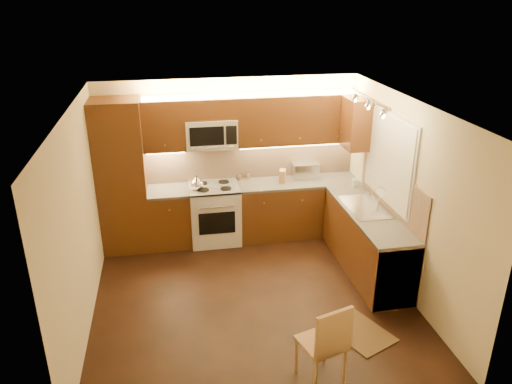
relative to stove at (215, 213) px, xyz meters
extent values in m
cube|color=black|center=(0.30, -1.68, -0.46)|extent=(4.00, 4.00, 0.01)
cube|color=beige|center=(0.30, -1.68, 2.04)|extent=(4.00, 4.00, 0.01)
cube|color=beige|center=(0.30, 0.32, 0.79)|extent=(4.00, 0.01, 2.50)
cube|color=beige|center=(0.30, -3.67, 0.79)|extent=(4.00, 0.01, 2.50)
cube|color=beige|center=(-1.70, -1.68, 0.79)|extent=(0.01, 4.00, 2.50)
cube|color=beige|center=(2.30, -1.68, 0.79)|extent=(0.01, 4.00, 2.50)
cube|color=#48280F|center=(-1.35, 0.02, 0.69)|extent=(0.70, 0.60, 2.30)
cube|color=#48280F|center=(-0.69, 0.02, -0.03)|extent=(0.62, 0.60, 0.86)
cube|color=#3A3634|center=(-0.69, 0.02, 0.42)|extent=(0.62, 0.60, 0.04)
cube|color=#48280F|center=(1.34, 0.02, -0.03)|extent=(1.92, 0.60, 0.86)
cube|color=#3A3634|center=(1.34, 0.02, 0.42)|extent=(1.92, 0.60, 0.04)
cube|color=#48280F|center=(2.00, -1.28, -0.03)|extent=(0.60, 2.00, 0.86)
cube|color=#3A3634|center=(2.00, -1.28, 0.42)|extent=(0.60, 2.00, 0.04)
cube|color=silver|center=(2.00, -1.98, -0.03)|extent=(0.58, 0.60, 0.84)
cube|color=tan|center=(0.65, 0.31, 0.74)|extent=(3.30, 0.02, 0.60)
cube|color=tan|center=(2.29, -1.28, 0.74)|extent=(0.02, 2.00, 0.60)
cube|color=#48280F|center=(-0.69, 0.15, 1.42)|extent=(0.62, 0.35, 0.75)
cube|color=#48280F|center=(1.34, 0.15, 1.42)|extent=(1.92, 0.35, 0.75)
cube|color=#48280F|center=(0.00, 0.15, 1.63)|extent=(0.76, 0.35, 0.31)
cube|color=#48280F|center=(2.12, -0.28, 1.42)|extent=(0.35, 0.50, 0.75)
cube|color=silver|center=(2.29, -1.12, 1.14)|extent=(0.03, 1.44, 1.24)
cube|color=silver|center=(2.27, -1.12, 1.14)|extent=(0.02, 1.36, 1.16)
cube|color=silver|center=(1.85, -1.27, 2.00)|extent=(0.04, 1.20, 0.03)
cube|color=silver|center=(1.49, 0.19, 0.56)|extent=(0.41, 0.31, 0.25)
cube|color=#A46F4A|center=(1.08, 0.03, 0.54)|extent=(0.13, 0.17, 0.20)
cylinder|color=silver|center=(0.44, 0.26, 0.48)|extent=(0.06, 0.06, 0.09)
cylinder|color=olive|center=(0.58, 0.26, 0.49)|extent=(0.05, 0.05, 0.09)
cylinder|color=silver|center=(0.58, 0.26, 0.49)|extent=(0.05, 0.05, 0.10)
cylinder|color=brown|center=(0.44, 0.23, 0.48)|extent=(0.05, 0.05, 0.09)
imported|color=silver|center=(2.15, -0.34, 0.52)|extent=(0.08, 0.08, 0.17)
cube|color=black|center=(1.40, -2.58, -0.45)|extent=(0.81, 0.95, 0.01)
camera|label=1|loc=(-0.64, -7.02, 3.28)|focal=34.75mm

